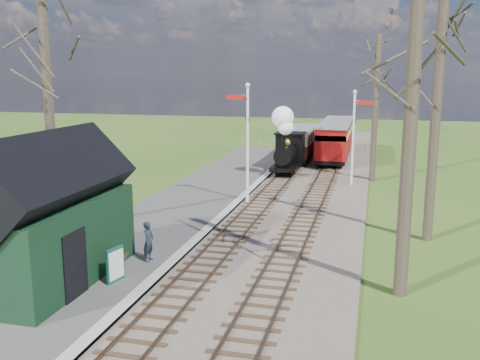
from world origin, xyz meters
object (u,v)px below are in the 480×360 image
object	(u,v)px
person	(149,241)
bench	(119,252)
station_shed	(47,217)
sign_board	(115,265)
locomotive	(287,145)
red_carriage_a	(333,143)
red_carriage_b	(338,135)
coach	(300,142)
semaphore_near	(246,135)
semaphore_far	(355,131)

from	to	relation	value
person	bench	bearing A→B (deg)	111.99
person	station_shed	bearing A→B (deg)	138.93
station_shed	sign_board	size ratio (longest dim) A/B	5.61
locomotive	red_carriage_a	xyz separation A→B (m)	(2.61, 4.92, -0.42)
red_carriage_a	station_shed	bearing A→B (deg)	-105.22
locomotive	sign_board	world-z (taller)	locomotive
station_shed	red_carriage_b	world-z (taller)	station_shed
red_carriage_b	person	world-z (taller)	red_carriage_b
coach	bench	bearing A→B (deg)	-96.95
red_carriage_a	person	xyz separation A→B (m)	(-4.58, -22.93, -0.73)
locomotive	red_carriage_a	size ratio (longest dim) A/B	0.79
locomotive	coach	size ratio (longest dim) A/B	0.62
locomotive	sign_board	xyz separation A→B (m)	(-2.22, -20.04, -1.30)
station_shed	sign_board	bearing A→B (deg)	10.84
red_carriage_a	red_carriage_b	distance (m)	5.50
coach	bench	world-z (taller)	coach
coach	red_carriage_a	bearing A→B (deg)	-23.75
locomotive	person	bearing A→B (deg)	-96.25
semaphore_near	station_shed	bearing A→B (deg)	-106.38
red_carriage_a	red_carriage_b	world-z (taller)	same
semaphore_far	red_carriage_a	bearing A→B (deg)	103.57
semaphore_near	coach	size ratio (longest dim) A/B	0.87
red_carriage_b	semaphore_far	bearing A→B (deg)	-82.14
station_shed	coach	size ratio (longest dim) A/B	0.88
station_shed	sign_board	world-z (taller)	station_shed
locomotive	bench	bearing A→B (deg)	-99.17
red_carriage_b	bench	bearing A→B (deg)	-100.97
station_shed	red_carriage_b	size ratio (longest dim) A/B	1.11
coach	red_carriage_a	world-z (taller)	red_carriage_a
station_shed	red_carriage_a	xyz separation A→B (m)	(6.90, 25.35, -0.63)
semaphore_near	coach	xyz separation A→B (m)	(0.77, 14.49, -2.11)
coach	person	xyz separation A→B (m)	(-1.98, -24.07, -0.60)
semaphore_far	sign_board	xyz separation A→B (m)	(-6.61, -17.61, -2.59)
semaphore_near	red_carriage_a	distance (m)	13.91
bench	semaphore_far	bearing A→B (deg)	65.23
red_carriage_a	person	size ratio (longest dim) A/B	4.00
bench	person	size ratio (longest dim) A/B	0.96
locomotive	bench	distance (m)	18.66
station_shed	person	world-z (taller)	station_shed
semaphore_far	red_carriage_b	xyz separation A→B (m)	(-1.77, 12.85, -1.71)
red_carriage_a	sign_board	xyz separation A→B (m)	(-4.83, -24.95, -0.88)
station_shed	red_carriage_a	distance (m)	26.28
bench	semaphore_near	bearing A→B (deg)	77.47
red_carriage_b	semaphore_near	bearing A→B (deg)	-100.13
semaphore_far	coach	xyz separation A→B (m)	(-4.37, 8.49, -1.84)
semaphore_near	person	size ratio (longest dim) A/B	4.39
semaphore_far	coach	size ratio (longest dim) A/B	0.80
red_carriage_b	sign_board	size ratio (longest dim) A/B	5.05
locomotive	red_carriage_b	bearing A→B (deg)	75.93
coach	sign_board	world-z (taller)	coach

